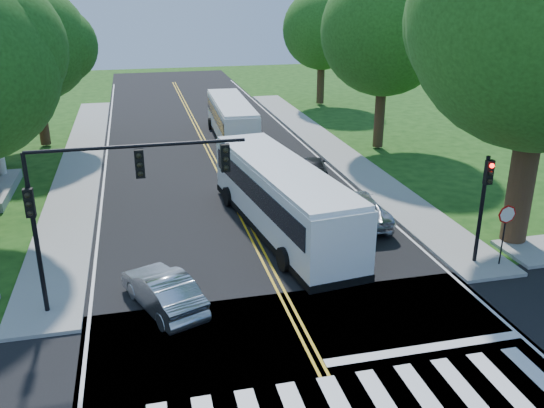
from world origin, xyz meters
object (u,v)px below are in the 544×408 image
object	(u,v)px
signal_nw	(105,190)
signal_ne	(484,196)
dark_sedan	(313,167)
bus_lead	(281,197)
suv	(355,208)
bus_follow	(231,119)
hatchback	(163,291)

from	to	relation	value
signal_nw	signal_ne	bearing A→B (deg)	0.05
signal_ne	dark_sedan	size ratio (longest dim) A/B	1.14
bus_lead	suv	world-z (taller)	bus_lead
signal_ne	suv	distance (m)	6.61
signal_nw	suv	xyz separation A→B (m)	(10.95, 5.40, -3.66)
bus_lead	bus_follow	distance (m)	17.24
bus_lead	hatchback	bearing A→B (deg)	37.65
signal_nw	hatchback	size ratio (longest dim) A/B	1.70
suv	dark_sedan	xyz separation A→B (m)	(0.18, 7.32, -0.15)
bus_follow	signal_nw	bearing A→B (deg)	72.31
signal_nw	bus_lead	bearing A→B (deg)	35.37
signal_nw	dark_sedan	world-z (taller)	signal_nw
signal_ne	hatchback	world-z (taller)	signal_ne
bus_lead	hatchback	xyz separation A→B (m)	(-5.67, -5.64, -0.99)
suv	dark_sedan	world-z (taller)	suv
dark_sedan	suv	bearing A→B (deg)	102.29
bus_follow	dark_sedan	xyz separation A→B (m)	(3.21, -9.66, -0.95)
bus_follow	suv	size ratio (longest dim) A/B	2.17
suv	hatchback	bearing A→B (deg)	36.18
bus_lead	dark_sedan	distance (m)	8.58
signal_ne	dark_sedan	bearing A→B (deg)	102.95
signal_nw	signal_ne	size ratio (longest dim) A/B	1.62
dark_sedan	bus_lead	bearing A→B (deg)	76.56
signal_ne	suv	bearing A→B (deg)	119.97
dark_sedan	signal_ne	bearing A→B (deg)	116.67
bus_follow	hatchback	size ratio (longest dim) A/B	2.64
hatchback	suv	bearing A→B (deg)	-169.39
signal_nw	hatchback	world-z (taller)	signal_nw
bus_follow	hatchback	xyz separation A→B (m)	(-6.35, -22.87, -0.81)
signal_ne	bus_follow	bearing A→B (deg)	105.32
hatchback	dark_sedan	world-z (taller)	hatchback
bus_lead	dark_sedan	world-z (taller)	bus_lead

